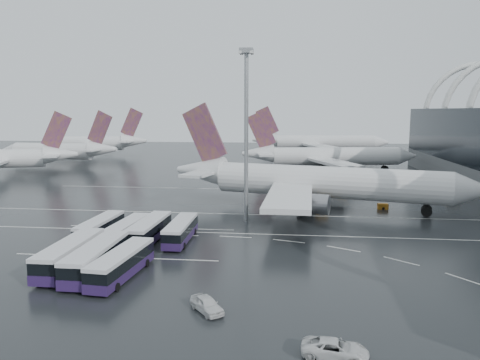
# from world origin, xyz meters

# --- Properties ---
(ground) EXTENTS (420.00, 420.00, 0.00)m
(ground) POSITION_xyz_m (0.00, 0.00, 0.00)
(ground) COLOR black
(ground) RESTS_ON ground
(lane_marking_near) EXTENTS (120.00, 0.25, 0.01)m
(lane_marking_near) POSITION_xyz_m (0.00, -2.00, 0.01)
(lane_marking_near) COLOR silver
(lane_marking_near) RESTS_ON ground
(lane_marking_mid) EXTENTS (120.00, 0.25, 0.01)m
(lane_marking_mid) POSITION_xyz_m (0.00, 12.00, 0.01)
(lane_marking_mid) COLOR silver
(lane_marking_mid) RESTS_ON ground
(lane_marking_far) EXTENTS (120.00, 0.25, 0.01)m
(lane_marking_far) POSITION_xyz_m (0.00, 40.00, 0.01)
(lane_marking_far) COLOR silver
(lane_marking_far) RESTS_ON ground
(bus_bay_line_south) EXTENTS (28.00, 0.25, 0.01)m
(bus_bay_line_south) POSITION_xyz_m (-24.00, -16.00, 0.01)
(bus_bay_line_south) COLOR silver
(bus_bay_line_south) RESTS_ON ground
(bus_bay_line_north) EXTENTS (28.00, 0.25, 0.01)m
(bus_bay_line_north) POSITION_xyz_m (-24.00, 0.00, 0.01)
(bus_bay_line_north) COLOR silver
(bus_bay_line_north) RESTS_ON ground
(airliner_main) EXTENTS (61.67, 53.30, 21.11)m
(airliner_main) POSITION_xyz_m (3.45, 18.80, 5.29)
(airliner_main) COLOR silver
(airliner_main) RESTS_ON ground
(airliner_gate_b) EXTENTS (55.86, 49.70, 19.41)m
(airliner_gate_b) POSITION_xyz_m (10.20, 75.82, 4.86)
(airliner_gate_b) COLOR silver
(airliner_gate_b) RESTS_ON ground
(airliner_gate_c) EXTENTS (59.96, 55.14, 21.35)m
(airliner_gate_c) POSITION_xyz_m (10.32, 134.37, 5.34)
(airliner_gate_c) COLOR silver
(airliner_gate_c) RESTS_ON ground
(jet_remote_west) EXTENTS (43.70, 35.52, 19.34)m
(jet_remote_west) POSITION_xyz_m (-87.22, 57.73, 4.99)
(jet_remote_west) COLOR silver
(jet_remote_west) RESTS_ON ground
(jet_remote_mid) EXTENTS (44.88, 36.16, 19.55)m
(jet_remote_mid) POSITION_xyz_m (-82.69, 83.43, 5.05)
(jet_remote_mid) COLOR silver
(jet_remote_mid) RESTS_ON ground
(jet_remote_far) EXTENTS (47.29, 38.06, 20.65)m
(jet_remote_far) POSITION_xyz_m (-85.90, 120.89, 5.33)
(jet_remote_far) COLOR silver
(jet_remote_far) RESTS_ON ground
(bus_row_near_a) EXTENTS (3.33, 12.60, 3.08)m
(bus_row_near_a) POSITION_xyz_m (-29.74, -7.22, 1.69)
(bus_row_near_a) COLOR #2B1645
(bus_row_near_a) RESTS_ON ground
(bus_row_near_b) EXTENTS (3.47, 12.21, 2.97)m
(bus_row_near_b) POSITION_xyz_m (-25.14, -7.93, 1.63)
(bus_row_near_b) COLOR #2B1645
(bus_row_near_b) RESTS_ON ground
(bus_row_near_c) EXTENTS (3.44, 13.21, 3.23)m
(bus_row_near_c) POSITION_xyz_m (-21.75, -7.88, 1.78)
(bus_row_near_c) COLOR #2B1645
(bus_row_near_c) RESTS_ON ground
(bus_row_near_d) EXTENTS (3.12, 12.53, 3.08)m
(bus_row_near_d) POSITION_xyz_m (-17.07, -7.40, 1.69)
(bus_row_near_d) COLOR #2B1645
(bus_row_near_d) RESTS_ON ground
(bus_row_far_a) EXTENTS (3.44, 14.02, 3.45)m
(bus_row_far_a) POSITION_xyz_m (-27.72, -21.08, 1.89)
(bus_row_far_a) COLOR #2B1645
(bus_row_far_a) RESTS_ON ground
(bus_row_far_b) EXTENTS (3.40, 14.01, 3.45)m
(bus_row_far_b) POSITION_xyz_m (-23.91, -22.06, 1.89)
(bus_row_far_b) COLOR #2B1645
(bus_row_far_b) RESTS_ON ground
(bus_row_far_c) EXTENTS (4.04, 13.06, 3.17)m
(bus_row_far_c) POSITION_xyz_m (-20.32, -23.30, 1.74)
(bus_row_far_c) COLOR #2B1645
(bus_row_far_c) RESTS_ON ground
(van_curve_a) EXTENTS (5.59, 3.12, 1.48)m
(van_curve_a) POSITION_xyz_m (2.99, -38.75, 0.74)
(van_curve_a) COLOR silver
(van_curve_a) RESTS_ON ground
(van_curve_b) EXTENTS (4.23, 4.61, 1.53)m
(van_curve_b) POSITION_xyz_m (-8.68, -31.46, 0.76)
(van_curve_b) COLOR silver
(van_curve_b) RESTS_ON ground
(floodlight_mast) EXTENTS (2.28, 2.28, 29.79)m
(floodlight_mast) POSITION_xyz_m (-8.63, 6.53, 18.74)
(floodlight_mast) COLOR gray
(floodlight_mast) RESTS_ON ground
(gse_cart_belly_a) EXTENTS (2.02, 1.19, 1.10)m
(gse_cart_belly_a) POSITION_xyz_m (17.43, 19.70, 0.55)
(gse_cart_belly_a) COLOR orange
(gse_cart_belly_a) RESTS_ON ground
(gse_cart_belly_b) EXTENTS (2.06, 1.22, 1.13)m
(gse_cart_belly_b) POSITION_xyz_m (27.77, 34.42, 0.56)
(gse_cart_belly_b) COLOR slate
(gse_cart_belly_b) RESTS_ON ground
(gse_cart_belly_c) EXTENTS (2.25, 1.33, 1.23)m
(gse_cart_belly_c) POSITION_xyz_m (5.14, 14.55, 0.61)
(gse_cart_belly_c) COLOR orange
(gse_cart_belly_c) RESTS_ON ground
(gse_cart_belly_d) EXTENTS (2.51, 1.48, 1.37)m
(gse_cart_belly_d) POSITION_xyz_m (33.27, 27.51, 0.69)
(gse_cart_belly_d) COLOR slate
(gse_cart_belly_d) RESTS_ON ground
(gse_cart_belly_e) EXTENTS (2.43, 1.44, 1.33)m
(gse_cart_belly_e) POSITION_xyz_m (11.41, 37.00, 0.66)
(gse_cart_belly_e) COLOR orange
(gse_cart_belly_e) RESTS_ON ground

